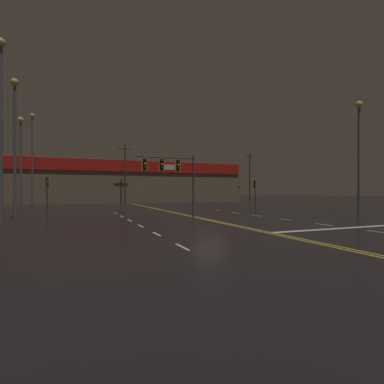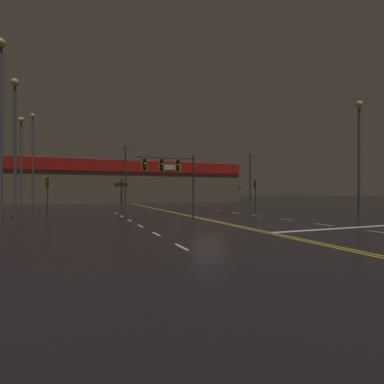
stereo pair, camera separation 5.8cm
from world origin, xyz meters
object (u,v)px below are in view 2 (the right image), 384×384
(traffic_signal_corner_northeast, at_px, (255,187))
(traffic_signal_corner_northwest, at_px, (47,186))
(streetlight_far_median, at_px, (33,149))
(streetlight_far_left, at_px, (21,151))
(streetlight_median_approach, at_px, (15,131))
(traffic_signal_median, at_px, (169,169))
(streetlight_near_left, at_px, (359,143))
(streetlight_far_right, at_px, (1,109))

(traffic_signal_corner_northeast, distance_m, traffic_signal_corner_northwest, 22.81)
(traffic_signal_corner_northwest, relative_size, streetlight_far_median, 0.28)
(streetlight_far_left, distance_m, streetlight_far_median, 10.49)
(streetlight_far_left, height_order, streetlight_far_median, streetlight_far_median)
(streetlight_median_approach, bearing_deg, streetlight_far_left, 95.33)
(traffic_signal_median, distance_m, streetlight_near_left, 15.41)
(traffic_signal_median, relative_size, traffic_signal_corner_northwest, 1.41)
(streetlight_near_left, bearing_deg, streetlight_far_median, 133.77)
(traffic_signal_corner_northwest, height_order, streetlight_near_left, streetlight_near_left)
(streetlight_near_left, distance_m, streetlight_far_right, 25.68)
(streetlight_far_left, xyz_separation_m, streetlight_far_median, (-0.09, 10.38, 1.53))
(traffic_signal_median, relative_size, streetlight_far_right, 0.43)
(streetlight_far_right, bearing_deg, streetlight_median_approach, 89.17)
(traffic_signal_median, xyz_separation_m, streetlight_near_left, (14.61, -4.40, 2.18))
(traffic_signal_median, xyz_separation_m, streetlight_far_right, (-10.78, -0.67, 3.25))
(traffic_signal_median, bearing_deg, streetlight_near_left, -16.76)
(streetlight_near_left, xyz_separation_m, streetlight_far_median, (-26.25, 27.40, 1.63))
(traffic_signal_median, relative_size, streetlight_median_approach, 0.47)
(streetlight_far_right, bearing_deg, streetlight_near_left, -8.35)
(traffic_signal_corner_northwest, relative_size, streetlight_far_left, 0.36)
(streetlight_near_left, distance_m, streetlight_far_left, 31.21)
(traffic_signal_corner_northwest, relative_size, streetlight_far_right, 0.31)
(streetlight_median_approach, relative_size, streetlight_far_left, 1.09)
(streetlight_near_left, xyz_separation_m, streetlight_median_approach, (-25.33, 8.09, 0.58))
(traffic_signal_corner_northeast, relative_size, streetlight_median_approach, 0.33)
(traffic_signal_median, height_order, streetlight_far_left, streetlight_far_left)
(streetlight_far_left, bearing_deg, traffic_signal_median, -47.54)
(streetlight_near_left, height_order, streetlight_far_median, streetlight_far_median)
(streetlight_far_median, bearing_deg, traffic_signal_corner_northwest, -78.54)
(streetlight_far_median, bearing_deg, traffic_signal_median, -63.16)
(streetlight_median_approach, height_order, streetlight_far_median, streetlight_far_median)
(traffic_signal_corner_northwest, distance_m, streetlight_far_median, 14.25)
(streetlight_median_approach, xyz_separation_m, streetlight_far_left, (-0.83, 8.93, -0.48))
(traffic_signal_median, distance_m, streetlight_far_right, 11.28)
(traffic_signal_median, relative_size, streetlight_far_median, 0.39)
(traffic_signal_median, height_order, streetlight_far_median, streetlight_far_median)
(streetlight_far_left, xyz_separation_m, streetlight_far_right, (0.77, -13.29, 0.96))
(streetlight_median_approach, height_order, streetlight_far_right, streetlight_far_right)
(streetlight_far_left, height_order, streetlight_far_right, streetlight_far_right)
(traffic_signal_median, xyz_separation_m, streetlight_far_left, (-11.55, 12.62, 2.29))
(traffic_signal_median, height_order, streetlight_far_right, streetlight_far_right)
(streetlight_far_right, height_order, streetlight_far_median, streetlight_far_median)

